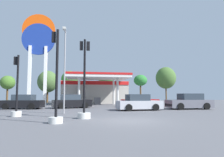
% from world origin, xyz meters
% --- Properties ---
extents(ground_plane, '(90.00, 90.00, 0.00)m').
position_xyz_m(ground_plane, '(0.00, 0.00, 0.00)').
color(ground_plane, '#56565B').
rests_on(ground_plane, ground).
extents(gas_station, '(11.43, 11.34, 4.64)m').
position_xyz_m(gas_station, '(0.08, 23.70, 2.27)').
color(gas_station, '#ADA89E').
rests_on(gas_station, ground).
extents(station_pole_sign, '(4.71, 0.56, 13.47)m').
position_xyz_m(station_pole_sign, '(-8.68, 18.76, 8.71)').
color(station_pole_sign, white).
rests_on(station_pole_sign, ground).
extents(car_0, '(4.37, 2.14, 1.53)m').
position_xyz_m(car_0, '(2.98, 7.33, 0.69)').
color(car_0, black).
rests_on(car_0, ground).
extents(car_1, '(4.61, 2.21, 1.63)m').
position_xyz_m(car_1, '(8.67, 7.97, 0.74)').
color(car_1, black).
rests_on(car_1, ground).
extents(car_2, '(4.48, 2.45, 1.52)m').
position_xyz_m(car_2, '(-8.64, 11.26, 0.69)').
color(car_2, black).
rests_on(car_2, ground).
extents(car_3, '(4.18, 2.49, 1.40)m').
position_xyz_m(car_3, '(11.60, 12.96, 0.63)').
color(car_3, black).
rests_on(car_3, ground).
extents(car_4, '(4.64, 2.59, 1.57)m').
position_xyz_m(car_4, '(4.64, 12.17, 0.71)').
color(car_4, black).
rests_on(car_4, ground).
extents(car_5, '(4.59, 2.80, 1.53)m').
position_xyz_m(car_5, '(-3.54, 11.91, 0.69)').
color(car_5, black).
rests_on(car_5, ground).
extents(traffic_signal_0, '(0.73, 0.73, 4.98)m').
position_xyz_m(traffic_signal_0, '(-4.00, -0.49, 1.43)').
color(traffic_signal_0, silver).
rests_on(traffic_signal_0, ground).
extents(traffic_signal_1, '(0.68, 0.70, 4.25)m').
position_xyz_m(traffic_signal_1, '(-7.03, 3.34, 1.21)').
color(traffic_signal_1, silver).
rests_on(traffic_signal_1, ground).
extents(traffic_signal_2, '(0.81, 0.81, 5.04)m').
position_xyz_m(traffic_signal_2, '(-2.46, 1.40, 1.55)').
color(traffic_signal_2, silver).
rests_on(traffic_signal_2, ground).
extents(tree_0, '(2.89, 2.89, 5.46)m').
position_xyz_m(tree_0, '(-17.02, 32.17, 4.00)').
color(tree_0, brown).
rests_on(tree_0, ground).
extents(tree_1, '(3.98, 3.98, 6.36)m').
position_xyz_m(tree_1, '(-8.84, 29.88, 4.16)').
color(tree_1, brown).
rests_on(tree_1, ground).
extents(tree_2, '(3.51, 3.51, 6.66)m').
position_xyz_m(tree_2, '(-4.65, 32.06, 4.82)').
color(tree_2, brown).
rests_on(tree_2, ground).
extents(tree_3, '(3.04, 3.04, 6.12)m').
position_xyz_m(tree_3, '(2.91, 29.74, 4.75)').
color(tree_3, brown).
rests_on(tree_3, ground).
extents(tree_4, '(2.93, 2.93, 5.95)m').
position_xyz_m(tree_4, '(10.73, 30.57, 4.67)').
color(tree_4, brown).
rests_on(tree_4, ground).
extents(tree_5, '(4.49, 4.49, 7.84)m').
position_xyz_m(tree_5, '(16.81, 30.81, 5.37)').
color(tree_5, brown).
rests_on(tree_5, ground).
extents(corner_streetlamp, '(0.24, 1.48, 6.64)m').
position_xyz_m(corner_streetlamp, '(-3.94, 4.73, 4.01)').
color(corner_streetlamp, gray).
rests_on(corner_streetlamp, ground).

